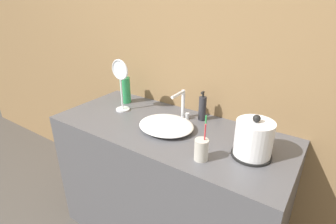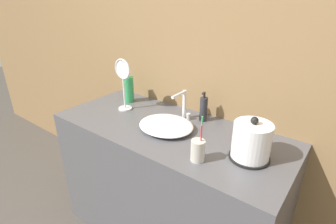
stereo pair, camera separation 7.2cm
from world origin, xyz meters
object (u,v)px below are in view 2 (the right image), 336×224
faucet (183,104)px  toothbrush_cup (198,150)px  lotion_bottle (203,109)px  vanity_mirror (123,80)px  shampoo_bottle (129,89)px  electric_kettle (251,143)px

faucet → toothbrush_cup: 0.45m
toothbrush_cup → lotion_bottle: 0.43m
vanity_mirror → shampoo_bottle: bearing=123.8°
faucet → electric_kettle: electric_kettle is taller
lotion_bottle → vanity_mirror: size_ratio=0.54×
vanity_mirror → lotion_bottle: bearing=18.1°
faucet → shampoo_bottle: 0.48m
toothbrush_cup → vanity_mirror: bearing=162.8°
electric_kettle → toothbrush_cup: toothbrush_cup is taller
faucet → lotion_bottle: lotion_bottle is taller
electric_kettle → shampoo_bottle: size_ratio=0.99×
electric_kettle → vanity_mirror: (-0.89, 0.06, 0.12)m
electric_kettle → lotion_bottle: size_ratio=1.17×
lotion_bottle → faucet: bearing=-151.2°
vanity_mirror → electric_kettle: bearing=-3.6°
toothbrush_cup → lotion_bottle: size_ratio=1.23×
electric_kettle → lotion_bottle: (-0.38, 0.22, -0.01)m
electric_kettle → lotion_bottle: bearing=149.8°
lotion_bottle → electric_kettle: bearing=-30.2°
toothbrush_cup → vanity_mirror: (-0.70, 0.22, 0.15)m
electric_kettle → shampoo_bottle: bearing=169.8°
lotion_bottle → vanity_mirror: (-0.51, -0.17, 0.13)m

